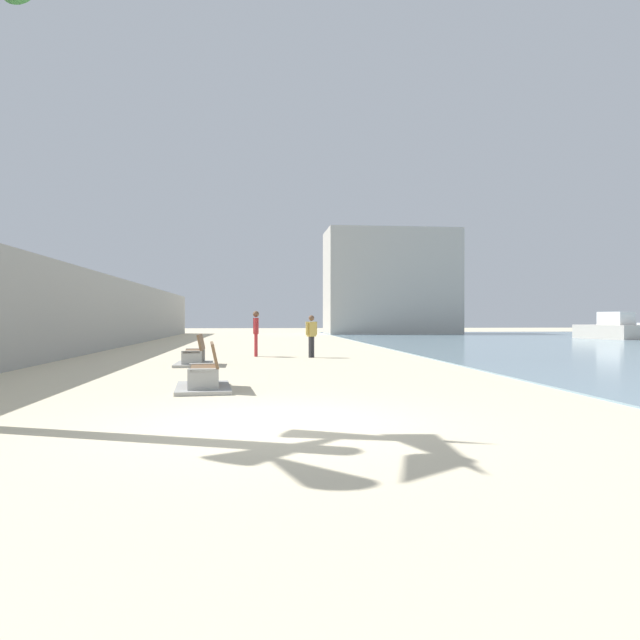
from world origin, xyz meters
The scene contains 8 objects.
ground_plane centered at (0.00, 18.00, 0.00)m, with size 120.00×120.00×0.00m, color beige.
seawall centered at (-7.50, 18.00, 1.75)m, with size 0.80×64.00×3.51m, color #9E9E99.
bench_near centered at (-1.32, 4.05, 0.23)m, with size 1.28×2.19×0.98m.
bench_far centered at (-2.19, 10.60, 0.23)m, with size 1.14×2.12×0.98m.
person_walking centered at (1.81, 13.83, 0.92)m, with size 0.45×0.34×1.59m.
person_standing centered at (-0.27, 14.61, 1.03)m, with size 0.24×0.53×1.76m.
boat_distant centered at (24.04, 30.49, 0.73)m, with size 3.02×4.92×1.87m.
harbor_building centered at (12.13, 46.00, 4.78)m, with size 12.00×6.00×9.56m, color #ADAAA3.
Camera 1 is at (-0.24, -8.59, 1.49)m, focal length 33.67 mm.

